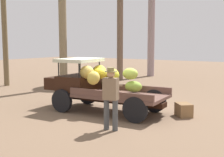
{
  "coord_description": "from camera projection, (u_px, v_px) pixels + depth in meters",
  "views": [
    {
      "loc": [
        -5.63,
        8.51,
        2.4
      ],
      "look_at": [
        -0.17,
        0.15,
        1.19
      ],
      "focal_mm": 47.34,
      "sensor_mm": 36.0,
      "label": 1
    }
  ],
  "objects": [
    {
      "name": "wooden_crate",
      "position": [
        184.0,
        110.0,
        9.66
      ],
      "size": [
        0.71,
        0.72,
        0.43
      ],
      "primitive_type": "cube",
      "rotation": [
        0.0,
        0.0,
        2.31
      ],
      "color": "brown",
      "rests_on": "ground"
    },
    {
      "name": "ground_plane",
      "position": [
        110.0,
        111.0,
        10.42
      ],
      "size": [
        60.0,
        60.0,
        0.0
      ],
      "primitive_type": "plane",
      "color": "brown"
    },
    {
      "name": "farmer",
      "position": [
        111.0,
        95.0,
        8.06
      ],
      "size": [
        0.52,
        0.49,
        1.74
      ],
      "rotation": [
        0.0,
        0.0,
        -1.39
      ],
      "color": "#46484B",
      "rests_on": "ground"
    },
    {
      "name": "truck",
      "position": [
        96.0,
        85.0,
        10.47
      ],
      "size": [
        4.54,
        1.97,
        1.84
      ],
      "rotation": [
        0.0,
        0.0,
        0.06
      ],
      "color": "black",
      "rests_on": "ground"
    }
  ]
}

